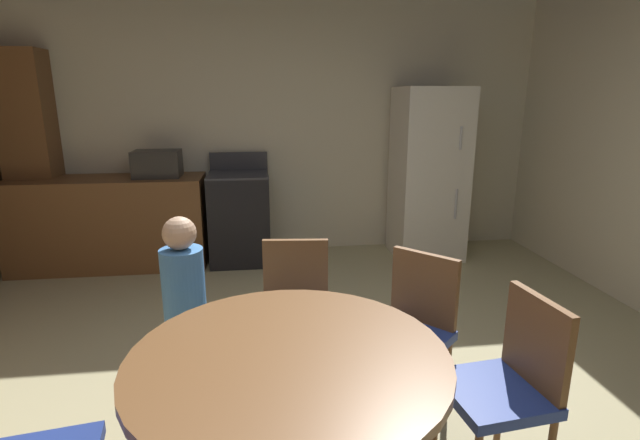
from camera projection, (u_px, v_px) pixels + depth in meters
wall_back at (278, 127)px, 5.05m from camera, size 5.85×0.12×2.70m
kitchen_counter at (110, 223)px, 4.69m from camera, size 1.85×0.60×0.90m
pantry_column at (33, 161)px, 4.62m from camera, size 0.44×0.36×2.10m
oven_range at (240, 217)px, 4.85m from camera, size 0.60×0.60×1.10m
refrigerator at (428, 174)px, 4.93m from camera, size 0.68×0.68×1.76m
microwave at (157, 164)px, 4.60m from camera, size 0.44×0.32×0.26m
dining_table at (290, 392)px, 1.77m from camera, size 1.19×1.19×0.76m
chair_northeast at (412, 325)px, 2.50m from camera, size 0.57×0.57×0.87m
chair_north at (296, 307)px, 2.71m from camera, size 0.44×0.44×0.87m
chair_east at (509, 380)px, 2.01m from camera, size 0.44×0.44×0.87m
person_child at (186, 311)px, 2.48m from camera, size 0.30×0.30×1.09m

